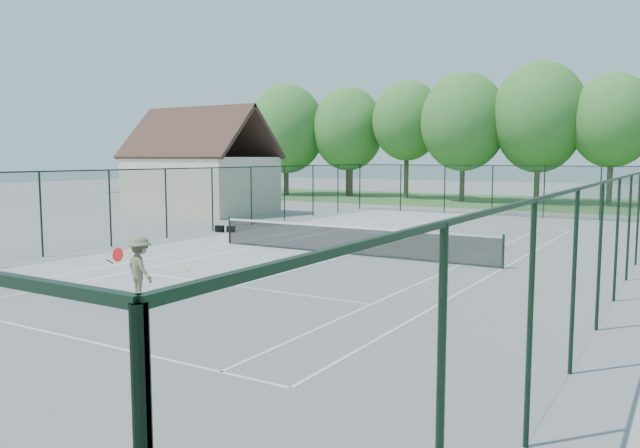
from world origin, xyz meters
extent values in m
plane|color=gray|center=(0.00, 0.00, 0.00)|extent=(140.00, 140.00, 0.00)
cube|color=#437933|center=(0.00, 30.00, 0.01)|extent=(80.00, 16.00, 0.01)
cube|color=white|center=(0.00, 11.88, 0.00)|extent=(10.97, 0.08, 0.01)
cube|color=white|center=(0.00, -11.88, 0.00)|extent=(10.97, 0.08, 0.01)
cube|color=white|center=(0.00, 6.40, 0.00)|extent=(8.23, 0.08, 0.01)
cube|color=white|center=(0.00, -6.40, 0.00)|extent=(8.23, 0.08, 0.01)
cube|color=white|center=(5.49, 0.00, 0.00)|extent=(0.08, 23.77, 0.01)
cube|color=white|center=(-5.49, 0.00, 0.00)|extent=(0.08, 23.77, 0.01)
cube|color=white|center=(4.12, 0.00, 0.00)|extent=(0.08, 23.77, 0.01)
cube|color=white|center=(-4.12, 0.00, 0.00)|extent=(0.08, 23.77, 0.01)
cube|color=white|center=(0.00, 0.00, 0.00)|extent=(0.08, 12.80, 0.01)
cylinder|color=black|center=(-5.50, 0.00, 0.55)|extent=(0.08, 0.08, 1.10)
cylinder|color=black|center=(5.50, 0.00, 0.55)|extent=(0.08, 0.08, 1.10)
cube|color=black|center=(0.00, 0.00, 0.50)|extent=(11.00, 0.02, 0.96)
cube|color=white|center=(0.00, 0.00, 1.00)|extent=(11.00, 0.05, 0.07)
cube|color=#1D3922|center=(0.00, 18.00, 1.50)|extent=(18.00, 0.02, 3.00)
cube|color=#1D3922|center=(9.00, 0.00, 1.50)|extent=(0.02, 36.00, 3.00)
cube|color=#1D3922|center=(-9.00, 0.00, 1.50)|extent=(0.02, 36.00, 3.00)
cube|color=black|center=(0.00, 18.00, 3.00)|extent=(18.00, 0.05, 0.05)
cube|color=black|center=(9.00, 0.00, 3.00)|extent=(0.05, 36.00, 0.05)
cube|color=black|center=(-9.00, 0.00, 3.00)|extent=(0.05, 36.00, 0.05)
cube|color=beige|center=(-16.00, 10.00, 1.75)|extent=(8.00, 6.00, 3.50)
cube|color=#432C22|center=(-16.00, 11.50, 5.00)|extent=(8.60, 3.27, 3.27)
cube|color=#432C22|center=(-16.00, 8.50, 5.00)|extent=(8.60, 3.27, 3.27)
cylinder|color=#433624|center=(-16.50, 30.00, 2.10)|extent=(0.40, 0.40, 4.20)
ellipsoid|color=#3F7F32|center=(-16.50, 30.00, 6.00)|extent=(6.40, 6.40, 7.40)
cylinder|color=#433624|center=(0.00, 30.00, 2.10)|extent=(0.40, 0.40, 4.20)
ellipsoid|color=#3F7F32|center=(0.00, 30.00, 6.00)|extent=(6.40, 6.40, 7.40)
cube|color=black|center=(-8.47, 2.86, 0.16)|extent=(0.40, 0.25, 0.31)
cube|color=black|center=(-8.02, 3.15, 0.14)|extent=(0.37, 0.24, 0.28)
imported|color=#5E6245|center=(-0.93, -8.93, 0.79)|extent=(1.16, 0.90, 1.59)
sphere|color=#CCEA43|center=(0.27, -8.53, 0.80)|extent=(0.07, 0.07, 0.07)
camera|label=1|loc=(10.62, -19.47, 3.50)|focal=35.00mm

